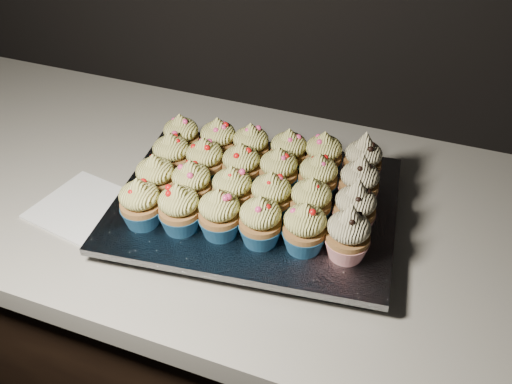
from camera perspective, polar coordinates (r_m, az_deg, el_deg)
worktop at (r=0.94m, az=9.72°, el=-4.05°), size 2.44×0.64×0.04m
napkin at (r=0.99m, az=-16.85°, el=-1.44°), size 0.17×0.17×0.00m
baking_tray at (r=0.92m, az=0.00°, el=-1.91°), size 0.44×0.36×0.02m
foil_lining at (r=0.91m, az=0.00°, el=-1.09°), size 0.48×0.40×0.01m
cupcake_0 at (r=0.86m, az=-11.48°, el=-1.12°), size 0.06×0.06×0.08m
cupcake_1 at (r=0.84m, az=-7.68°, el=-1.68°), size 0.06×0.06×0.08m
cupcake_2 at (r=0.83m, az=-3.67°, el=-2.20°), size 0.06×0.06×0.08m
cupcake_3 at (r=0.81m, az=0.44°, el=-2.95°), size 0.06×0.06×0.08m
cupcake_4 at (r=0.80m, az=4.88°, el=-3.63°), size 0.06×0.06×0.08m
cupcake_5 at (r=0.80m, az=9.20°, el=-4.20°), size 0.06×0.06×0.10m
cupcake_6 at (r=0.90m, az=-9.98°, el=1.32°), size 0.06×0.06×0.08m
cupcake_7 at (r=0.88m, az=-6.44°, el=0.74°), size 0.06×0.06×0.08m
cupcake_8 at (r=0.87m, az=-2.40°, el=0.15°), size 0.06×0.06×0.08m
cupcake_9 at (r=0.86m, az=1.51°, el=-0.45°), size 0.06×0.06×0.08m
cupcake_10 at (r=0.85m, az=5.49°, el=-1.02°), size 0.06×0.06×0.08m
cupcake_11 at (r=0.84m, az=9.87°, el=-1.58°), size 0.06×0.06×0.10m
cupcake_12 at (r=0.95m, az=-8.43°, el=3.59°), size 0.06×0.06×0.08m
cupcake_13 at (r=0.93m, az=-5.15°, el=3.07°), size 0.06×0.06×0.08m
cupcake_14 at (r=0.92m, az=-1.49°, el=2.55°), size 0.06×0.06×0.08m
cupcake_15 at (r=0.91m, az=2.26°, el=2.08°), size 0.06×0.06×0.08m
cupcake_16 at (r=0.90m, az=6.21°, el=1.43°), size 0.06×0.06×0.08m
cupcake_17 at (r=0.89m, az=10.27°, el=0.96°), size 0.06×0.06×0.10m
cupcake_18 at (r=1.00m, az=-7.46°, el=5.44°), size 0.06×0.06×0.08m
cupcake_19 at (r=0.98m, az=-3.80°, el=5.11°), size 0.06×0.06×0.08m
cupcake_20 at (r=0.96m, az=-0.52°, el=4.54°), size 0.06×0.06×0.08m
cupcake_21 at (r=0.95m, az=3.27°, el=3.97°), size 0.06×0.06×0.08m
cupcake_22 at (r=0.95m, az=6.75°, el=3.64°), size 0.06×0.06×0.08m
cupcake_23 at (r=0.94m, az=10.63°, el=3.15°), size 0.06×0.06×0.10m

